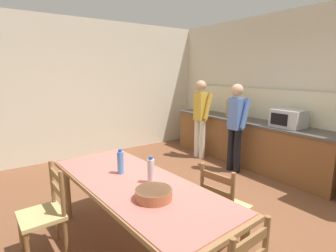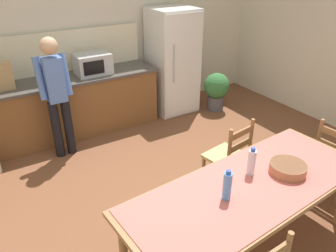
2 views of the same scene
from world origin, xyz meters
The scene contains 15 objects.
ground_plane centered at (0.00, 0.00, 0.00)m, with size 8.32×8.32×0.00m, color brown.
wall_back centered at (0.00, 2.66, 1.45)m, with size 6.52×0.12×2.90m, color beige.
kitchen_counter centered at (-0.89, 2.23, 0.45)m, with size 3.57×0.66×0.89m.
counter_splashback centered at (-0.89, 2.54, 1.19)m, with size 3.53×0.03×0.60m, color beige.
refrigerator centered at (1.35, 2.19, 0.86)m, with size 0.71×0.73×1.73m.
microwave centered at (-0.03, 2.21, 1.04)m, with size 0.50×0.39×0.30m.
paper_bag centered at (-1.24, 2.20, 1.07)m, with size 0.24×0.16×0.36m, color tan.
dining_table centered at (0.21, -0.84, 0.68)m, with size 2.36×1.05×0.75m.
bottle_near_centre centered at (-0.08, -0.86, 0.87)m, with size 0.07×0.07×0.27m.
bottle_off_centre centered at (0.31, -0.72, 0.87)m, with size 0.07×0.07×0.27m.
serving_bowl centered at (0.61, -0.88, 0.80)m, with size 0.32×0.32×0.09m.
chair_side_far_right centered at (0.67, -0.07, 0.44)m, with size 0.48×0.46×0.91m.
chair_head_end centered at (1.65, -0.73, 0.44)m, with size 0.43×0.45×0.91m.
person_at_counter centered at (-0.71, 1.69, 0.91)m, with size 0.40×0.28×1.61m.
potted_plant centered at (1.98, 1.76, 0.39)m, with size 0.44×0.44×0.67m.
Camera 2 is at (-1.53, -2.35, 2.46)m, focal length 35.00 mm.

